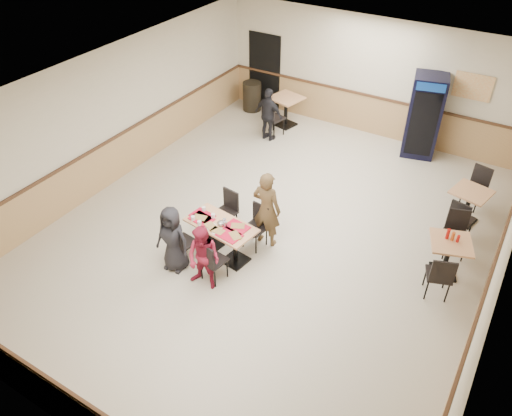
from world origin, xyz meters
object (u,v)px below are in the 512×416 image
Objects in this scene: side_table_far at (469,201)px; pepsi_cooler at (424,116)px; diner_woman_right at (204,258)px; diner_man_opposite at (267,209)px; side_table_near at (448,253)px; trash_bin at (252,96)px; main_table at (222,234)px; back_table at (286,107)px; diner_woman_left at (173,239)px; lone_diner at (269,115)px.

side_table_far is 0.41× the size of pepsi_cooler.
diner_man_opposite is (0.31, 1.58, 0.16)m from diner_woman_right.
diner_man_opposite is 3.32m from side_table_near.
side_table_near is 1.08× the size of trash_bin.
back_table is (-1.50, 5.24, 0.07)m from main_table.
back_table is (-1.72, 6.08, -0.09)m from diner_woman_right.
pepsi_cooler is at bearing 63.41° from diner_woman_left.
diner_man_opposite is at bearing -139.61° from side_table_far.
pepsi_cooler reaches higher than diner_woman_right.
side_table_near reaches higher than main_table.
trash_bin reaches higher than back_table.
trash_bin is (-3.01, 6.43, -0.22)m from diner_woman_right.
lone_diner is 0.94m from back_table.
trash_bin is at bearing 112.22° from diner_woman_right.
diner_woman_right is 0.63× the size of pepsi_cooler.
lone_diner is at bearing -173.26° from pepsi_cooler.
diner_woman_right is at bearing -67.62° from main_table.
diner_woman_left is 1.43× the size of back_table.
pepsi_cooler reaches higher than diner_woman_left.
back_table reaches higher than side_table_near.
back_table is (-0.97, 5.98, -0.12)m from diner_woman_left.
lone_diner reaches higher than trash_bin.
diner_woman_right is at bearing -74.23° from back_table.
diner_man_opposite reaches higher than diner_woman_left.
pepsi_cooler reaches higher than diner_man_opposite.
back_table is (-5.17, 1.83, 0.05)m from side_table_far.
lone_diner is (-1.50, 4.32, 0.22)m from main_table.
trash_bin is (-4.80, -0.04, -0.60)m from pepsi_cooler.
main_table is 1.52× the size of back_table.
diner_woman_left reaches higher than side_table_far.
side_table_near is at bearing -80.83° from pepsi_cooler.
diner_man_opposite is 1.13× the size of lone_diner.
main_table is 0.88m from diner_woman_right.
pepsi_cooler is (1.80, 6.47, 0.37)m from diner_woman_right.
lone_diner reaches higher than back_table.
diner_woman_left is 5.90m from side_table_far.
diner_woman_right reaches higher than side_table_far.
diner_man_opposite is 4.12m from lone_diner.
main_table is 5.01m from side_table_far.
side_table_near is (3.71, 1.64, 0.02)m from main_table.
main_table is 0.89× the size of diner_man_opposite.
main_table is 1.10× the size of diner_woman_right.
diner_woman_left is 1.59× the size of side_table_far.
diner_woman_left is at bearing -125.60° from pepsi_cooler.
trash_bin is at bearing 124.32° from main_table.
trash_bin is at bearing 164.82° from back_table.
diner_woman_right is at bearing -144.63° from side_table_near.
side_table_far is at bearing -18.67° from trash_bin.
diner_woman_left reaches higher than diner_woman_right.
main_table is at bearing -123.51° from pepsi_cooler.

